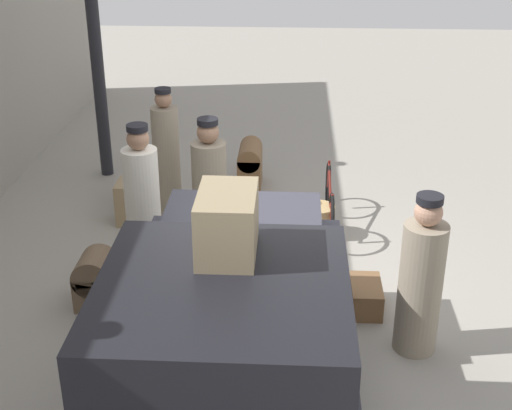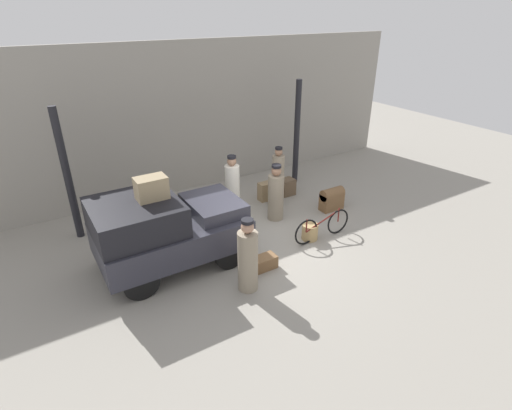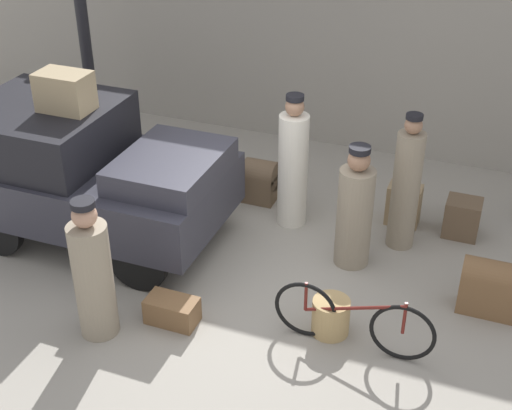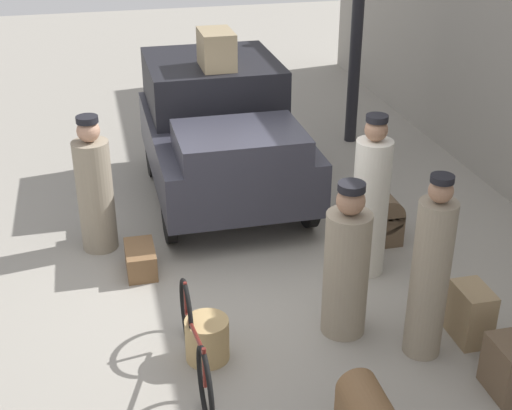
{
  "view_description": "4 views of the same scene",
  "coord_description": "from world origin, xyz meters",
  "px_view_note": "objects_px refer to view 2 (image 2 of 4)",
  "views": [
    {
      "loc": [
        -6.85,
        -0.18,
        4.25
      ],
      "look_at": [
        0.2,
        0.2,
        0.95
      ],
      "focal_mm": 50.0,
      "sensor_mm": 36.0,
      "label": 1
    },
    {
      "loc": [
        -4.39,
        -7.26,
        5.33
      ],
      "look_at": [
        0.2,
        0.2,
        0.95
      ],
      "focal_mm": 28.0,
      "sensor_mm": 36.0,
      "label": 2
    },
    {
      "loc": [
        2.75,
        -6.41,
        5.16
      ],
      "look_at": [
        0.2,
        0.2,
        0.95
      ],
      "focal_mm": 50.0,
      "sensor_mm": 36.0,
      "label": 3
    },
    {
      "loc": [
        6.64,
        -1.33,
        4.26
      ],
      "look_at": [
        0.2,
        0.2,
        0.95
      ],
      "focal_mm": 50.0,
      "sensor_mm": 36.0,
      "label": 4
    }
  ],
  "objects_px": {
    "porter_standing_middle": "(233,191)",
    "suitcase_tan_flat": "(287,187)",
    "conductor_in_dark_uniform": "(248,258)",
    "truck": "(165,228)",
    "trunk_on_truck_roof": "(151,188)",
    "porter_carrying_trunk": "(278,180)",
    "trunk_barrel_dark": "(332,198)",
    "trunk_wicker_pale": "(266,191)",
    "trunk_umber_medium": "(264,263)",
    "wicker_basket": "(310,232)",
    "suitcase_black_upright": "(207,208)",
    "bicycle": "(322,226)",
    "porter_with_bicycle": "(276,195)"
  },
  "relations": [
    {
      "from": "truck",
      "to": "suitcase_tan_flat",
      "type": "bearing_deg",
      "value": 20.41
    },
    {
      "from": "wicker_basket",
      "to": "porter_with_bicycle",
      "type": "relative_size",
      "value": 0.26
    },
    {
      "from": "porter_carrying_trunk",
      "to": "porter_standing_middle",
      "type": "relative_size",
      "value": 0.99
    },
    {
      "from": "truck",
      "to": "wicker_basket",
      "type": "xyz_separation_m",
      "value": [
        3.46,
        -0.81,
        -0.74
      ]
    },
    {
      "from": "wicker_basket",
      "to": "truck",
      "type": "bearing_deg",
      "value": 166.82
    },
    {
      "from": "porter_with_bicycle",
      "to": "trunk_umber_medium",
      "type": "xyz_separation_m",
      "value": [
        -1.55,
        -1.84,
        -0.57
      ]
    },
    {
      "from": "conductor_in_dark_uniform",
      "to": "trunk_on_truck_roof",
      "type": "bearing_deg",
      "value": 127.43
    },
    {
      "from": "bicycle",
      "to": "conductor_in_dark_uniform",
      "type": "distance_m",
      "value": 2.75
    },
    {
      "from": "trunk_wicker_pale",
      "to": "porter_carrying_trunk",
      "type": "bearing_deg",
      "value": -82.23
    },
    {
      "from": "suitcase_tan_flat",
      "to": "trunk_umber_medium",
      "type": "relative_size",
      "value": 0.9
    },
    {
      "from": "trunk_wicker_pale",
      "to": "trunk_umber_medium",
      "type": "relative_size",
      "value": 0.99
    },
    {
      "from": "trunk_wicker_pale",
      "to": "suitcase_black_upright",
      "type": "relative_size",
      "value": 0.92
    },
    {
      "from": "truck",
      "to": "trunk_barrel_dark",
      "type": "bearing_deg",
      "value": 1.89
    },
    {
      "from": "trunk_barrel_dark",
      "to": "porter_carrying_trunk",
      "type": "bearing_deg",
      "value": 140.12
    },
    {
      "from": "porter_with_bicycle",
      "to": "suitcase_black_upright",
      "type": "relative_size",
      "value": 2.61
    },
    {
      "from": "conductor_in_dark_uniform",
      "to": "suitcase_tan_flat",
      "type": "relative_size",
      "value": 3.21
    },
    {
      "from": "suitcase_tan_flat",
      "to": "conductor_in_dark_uniform",
      "type": "bearing_deg",
      "value": -135.28
    },
    {
      "from": "truck",
      "to": "trunk_wicker_pale",
      "type": "bearing_deg",
      "value": 24.37
    },
    {
      "from": "porter_standing_middle",
      "to": "trunk_umber_medium",
      "type": "distance_m",
      "value": 2.62
    },
    {
      "from": "suitcase_black_upright",
      "to": "trunk_on_truck_roof",
      "type": "bearing_deg",
      "value": -139.92
    },
    {
      "from": "trunk_on_truck_roof",
      "to": "suitcase_black_upright",
      "type": "bearing_deg",
      "value": 40.08
    },
    {
      "from": "suitcase_black_upright",
      "to": "trunk_on_truck_roof",
      "type": "relative_size",
      "value": 0.96
    },
    {
      "from": "conductor_in_dark_uniform",
      "to": "bicycle",
      "type": "bearing_deg",
      "value": 15.71
    },
    {
      "from": "wicker_basket",
      "to": "conductor_in_dark_uniform",
      "type": "distance_m",
      "value": 2.56
    },
    {
      "from": "porter_standing_middle",
      "to": "suitcase_tan_flat",
      "type": "xyz_separation_m",
      "value": [
        2.19,
        0.49,
        -0.59
      ]
    },
    {
      "from": "truck",
      "to": "suitcase_tan_flat",
      "type": "height_order",
      "value": "truck"
    },
    {
      "from": "truck",
      "to": "trunk_on_truck_roof",
      "type": "relative_size",
      "value": 5.07
    },
    {
      "from": "porter_carrying_trunk",
      "to": "trunk_barrel_dark",
      "type": "xyz_separation_m",
      "value": [
        1.21,
        -1.01,
        -0.49
      ]
    },
    {
      "from": "wicker_basket",
      "to": "porter_carrying_trunk",
      "type": "height_order",
      "value": "porter_carrying_trunk"
    },
    {
      "from": "bicycle",
      "to": "truck",
      "type": "bearing_deg",
      "value": 165.6
    },
    {
      "from": "truck",
      "to": "trunk_barrel_dark",
      "type": "distance_m",
      "value": 5.07
    },
    {
      "from": "bicycle",
      "to": "suitcase_black_upright",
      "type": "xyz_separation_m",
      "value": [
        -2.0,
        2.57,
        -0.05
      ]
    },
    {
      "from": "porter_standing_middle",
      "to": "suitcase_black_upright",
      "type": "bearing_deg",
      "value": 145.5
    },
    {
      "from": "porter_carrying_trunk",
      "to": "trunk_on_truck_roof",
      "type": "relative_size",
      "value": 2.85
    },
    {
      "from": "porter_carrying_trunk",
      "to": "conductor_in_dark_uniform",
      "type": "height_order",
      "value": "porter_carrying_trunk"
    },
    {
      "from": "wicker_basket",
      "to": "porter_standing_middle",
      "type": "bearing_deg",
      "value": 119.22
    },
    {
      "from": "trunk_umber_medium",
      "to": "trunk_barrel_dark",
      "type": "relative_size",
      "value": 0.82
    },
    {
      "from": "suitcase_tan_flat",
      "to": "trunk_barrel_dark",
      "type": "bearing_deg",
      "value": -71.62
    },
    {
      "from": "wicker_basket",
      "to": "trunk_wicker_pale",
      "type": "xyz_separation_m",
      "value": [
        0.29,
        2.51,
        0.07
      ]
    },
    {
      "from": "truck",
      "to": "trunk_umber_medium",
      "type": "xyz_separation_m",
      "value": [
        1.78,
        -1.27,
        -0.8
      ]
    },
    {
      "from": "truck",
      "to": "conductor_in_dark_uniform",
      "type": "xyz_separation_m",
      "value": [
        1.11,
        -1.69,
        -0.2
      ]
    },
    {
      "from": "conductor_in_dark_uniform",
      "to": "trunk_on_truck_roof",
      "type": "height_order",
      "value": "trunk_on_truck_roof"
    },
    {
      "from": "porter_carrying_trunk",
      "to": "trunk_wicker_pale",
      "type": "distance_m",
      "value": 0.77
    },
    {
      "from": "porter_standing_middle",
      "to": "porter_with_bicycle",
      "type": "relative_size",
      "value": 1.15
    },
    {
      "from": "porter_carrying_trunk",
      "to": "suitcase_black_upright",
      "type": "relative_size",
      "value": 2.98
    },
    {
      "from": "trunk_wicker_pale",
      "to": "trunk_on_truck_roof",
      "type": "relative_size",
      "value": 0.88
    },
    {
      "from": "conductor_in_dark_uniform",
      "to": "trunk_wicker_pale",
      "type": "xyz_separation_m",
      "value": [
        2.64,
        3.39,
        -0.46
      ]
    },
    {
      "from": "wicker_basket",
      "to": "trunk_barrel_dark",
      "type": "xyz_separation_m",
      "value": [
        1.57,
        0.98,
        0.14
      ]
    },
    {
      "from": "porter_with_bicycle",
      "to": "suitcase_tan_flat",
      "type": "xyz_separation_m",
      "value": [
        1.19,
        1.12,
        -0.46
      ]
    },
    {
      "from": "porter_standing_middle",
      "to": "suitcase_black_upright",
      "type": "height_order",
      "value": "porter_standing_middle"
    }
  ]
}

